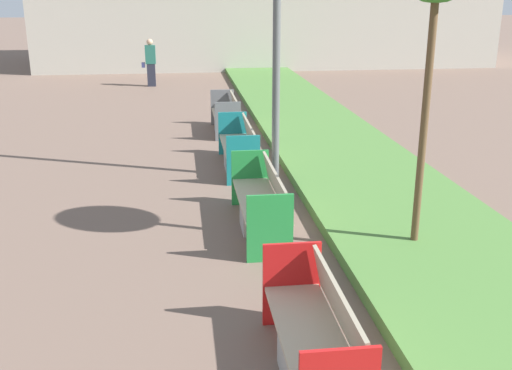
{
  "coord_description": "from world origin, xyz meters",
  "views": [
    {
      "loc": [
        -0.19,
        1.73,
        3.43
      ],
      "look_at": [
        0.9,
        10.39,
        0.6
      ],
      "focal_mm": 42.0,
      "sensor_mm": 36.0,
      "label": 1
    }
  ],
  "objects_px": {
    "bench_red_frame": "(314,343)",
    "pedestrian_walking": "(151,62)",
    "bench_green_frame": "(261,206)",
    "bench_teal_frame": "(239,150)",
    "bench_grey_frame": "(226,118)"
  },
  "relations": [
    {
      "from": "bench_red_frame",
      "to": "pedestrian_walking",
      "type": "bearing_deg",
      "value": 96.86
    },
    {
      "from": "bench_red_frame",
      "to": "bench_green_frame",
      "type": "distance_m",
      "value": 3.67
    },
    {
      "from": "bench_teal_frame",
      "to": "pedestrian_walking",
      "type": "relative_size",
      "value": 1.3
    },
    {
      "from": "bench_grey_frame",
      "to": "pedestrian_walking",
      "type": "bearing_deg",
      "value": 105.29
    },
    {
      "from": "bench_green_frame",
      "to": "pedestrian_walking",
      "type": "height_order",
      "value": "pedestrian_walking"
    },
    {
      "from": "bench_red_frame",
      "to": "bench_teal_frame",
      "type": "height_order",
      "value": "same"
    },
    {
      "from": "bench_red_frame",
      "to": "bench_grey_frame",
      "type": "distance_m",
      "value": 10.3
    },
    {
      "from": "bench_green_frame",
      "to": "bench_grey_frame",
      "type": "xyz_separation_m",
      "value": [
        -0.0,
        6.62,
        -0.01
      ]
    },
    {
      "from": "bench_red_frame",
      "to": "bench_teal_frame",
      "type": "bearing_deg",
      "value": 89.97
    },
    {
      "from": "bench_red_frame",
      "to": "pedestrian_walking",
      "type": "distance_m",
      "value": 18.53
    },
    {
      "from": "bench_red_frame",
      "to": "bench_teal_frame",
      "type": "xyz_separation_m",
      "value": [
        0.0,
        6.99,
        0.01
      ]
    },
    {
      "from": "bench_green_frame",
      "to": "pedestrian_walking",
      "type": "xyz_separation_m",
      "value": [
        -2.22,
        14.72,
        0.52
      ]
    },
    {
      "from": "bench_green_frame",
      "to": "bench_grey_frame",
      "type": "bearing_deg",
      "value": 90.04
    },
    {
      "from": "bench_red_frame",
      "to": "bench_green_frame",
      "type": "relative_size",
      "value": 0.86
    },
    {
      "from": "bench_grey_frame",
      "to": "pedestrian_walking",
      "type": "relative_size",
      "value": 1.09
    }
  ]
}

